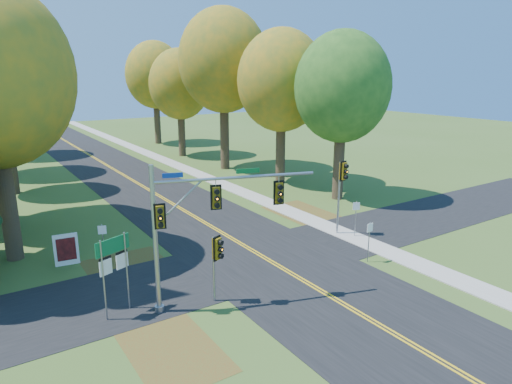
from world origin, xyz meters
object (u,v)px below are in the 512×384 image
traffic_mast (197,217)px  info_kiosk (66,250)px  east_signal_pole (342,179)px  route_sign_cluster (114,260)px

traffic_mast → info_kiosk: 9.16m
traffic_mast → info_kiosk: size_ratio=3.97×
east_signal_pole → route_sign_cluster: size_ratio=1.35×
east_signal_pole → route_sign_cluster: bearing=-180.0°
route_sign_cluster → east_signal_pole: bearing=-13.3°
traffic_mast → east_signal_pole: size_ratio=1.43×
east_signal_pole → route_sign_cluster: east_signal_pole is taller
route_sign_cluster → traffic_mast: bearing=-44.0°
traffic_mast → east_signal_pole: (11.15, 3.28, -0.53)m
traffic_mast → info_kiosk: (-3.79, 7.71, -3.19)m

